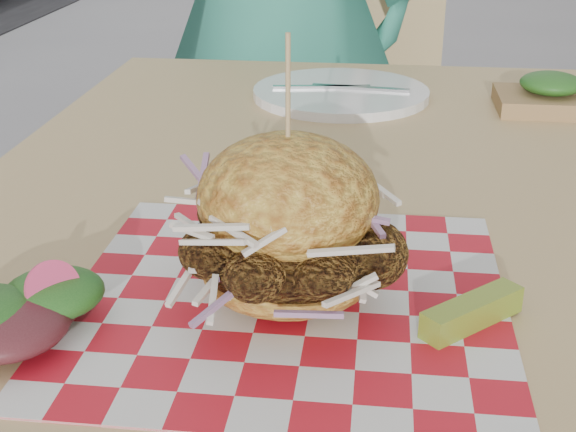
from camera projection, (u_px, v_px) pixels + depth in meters
name	position (u px, v px, depth m)	size (l,w,h in m)	color
patio_table	(320.00, 249.00, 0.93)	(0.80, 1.20, 0.75)	tan
patio_chair	(343.00, 104.00, 1.91)	(0.53, 0.53, 0.95)	tan
paper_liner	(288.00, 297.00, 0.67)	(0.36, 0.36, 0.00)	red
sandwich	(288.00, 230.00, 0.64)	(0.19, 0.19, 0.22)	gold
pickle_spear	(472.00, 312.00, 0.62)	(0.10, 0.02, 0.02)	olive
side_salad	(27.00, 323.00, 0.60)	(0.13, 0.14, 0.05)	#3F1419
place_setting	(341.00, 93.00, 1.23)	(0.27, 0.27, 0.02)	white
kraft_tray	(550.00, 95.00, 1.16)	(0.15, 0.12, 0.06)	olive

